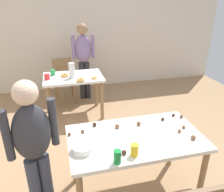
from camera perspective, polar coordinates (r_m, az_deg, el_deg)
name	(u,v)px	position (r m, az deg, el deg)	size (l,w,h in m)	color
ground_plane	(130,178)	(2.96, 4.57, -19.81)	(6.40, 6.40, 0.00)	#9E7A56
wall_back	(87,30)	(5.30, -6.30, 16.00)	(6.40, 0.10, 2.60)	beige
dining_table_near	(135,144)	(2.38, 5.81, -11.92)	(1.34, 0.76, 0.75)	silver
dining_table_far	(74,83)	(4.04, -9.61, 3.27)	(1.01, 0.67, 0.75)	white
chair_far_table	(64,78)	(4.73, -12.04, 4.53)	(0.43, 0.43, 0.87)	olive
person_girl_near	(34,145)	(2.09, -18.93, -11.64)	(0.45, 0.30, 1.47)	#383D4C
person_adult_far	(84,55)	(4.64, -7.14, 10.10)	(0.45, 0.23, 1.55)	#28282D
mixing_bowl	(83,148)	(2.13, -7.40, -12.75)	(0.20, 0.20, 0.06)	white
soda_can	(117,157)	(1.97, 1.34, -14.97)	(0.07, 0.07, 0.12)	#198438
fork_near	(145,136)	(2.34, 8.30, -9.96)	(0.17, 0.02, 0.01)	silver
cup_near_0	(135,150)	(2.06, 5.67, -13.30)	(0.07, 0.07, 0.11)	yellow
cake_ball_0	(139,123)	(2.50, 6.70, -6.84)	(0.05, 0.05, 0.05)	brown
cake_ball_1	(181,117)	(2.74, 16.98, -4.94)	(0.04, 0.04, 0.04)	brown
cake_ball_2	(117,126)	(2.43, 1.32, -7.54)	(0.05, 0.05, 0.05)	brown
cake_ball_3	(95,124)	(2.47, -4.40, -7.10)	(0.04, 0.04, 0.04)	#3D2319
cake_ball_4	(180,131)	(2.46, 16.56, -8.39)	(0.04, 0.04, 0.04)	brown
cake_ball_5	(83,131)	(2.38, -7.36, -8.78)	(0.04, 0.04, 0.04)	brown
cake_ball_6	(173,115)	(2.75, 15.14, -4.62)	(0.04, 0.04, 0.04)	#3D2319
cake_ball_7	(184,127)	(2.55, 17.53, -7.41)	(0.04, 0.04, 0.04)	brown
cake_ball_8	(163,119)	(2.63, 12.61, -5.67)	(0.04, 0.04, 0.04)	#3D2319
cake_ball_9	(124,152)	(2.08, 3.05, -13.91)	(0.04, 0.04, 0.04)	#3D2319
cake_ball_10	(69,134)	(2.35, -10.65, -9.40)	(0.04, 0.04, 0.04)	brown
cake_ball_11	(193,137)	(2.39, 19.70, -9.74)	(0.05, 0.05, 0.05)	brown
pitcher_far	(72,70)	(3.89, -10.04, 6.34)	(0.10, 0.10, 0.26)	white
cup_far_0	(47,77)	(3.93, -15.97, 4.63)	(0.09, 0.09, 0.09)	red
cup_far_1	(53,72)	(4.11, -14.61, 5.75)	(0.08, 0.08, 0.10)	green
donut_far_0	(81,80)	(3.75, -7.87, 4.00)	(0.14, 0.14, 0.04)	gold
donut_far_1	(65,75)	(4.02, -11.79, 5.11)	(0.14, 0.14, 0.04)	gold
donut_far_2	(94,78)	(3.84, -4.47, 4.57)	(0.10, 0.10, 0.03)	gold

